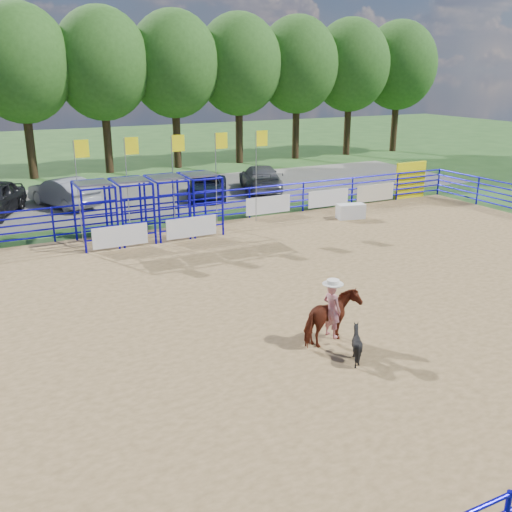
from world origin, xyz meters
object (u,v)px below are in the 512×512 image
(announcer_table, at_px, (351,211))
(car_c, at_px, (207,186))
(horse_and_rider, at_px, (332,313))
(calf, at_px, (356,344))
(car_b, at_px, (63,192))
(car_d, at_px, (260,178))

(announcer_table, xyz_separation_m, car_c, (-4.30, 7.57, 0.27))
(horse_and_rider, relative_size, calf, 2.96)
(car_b, bearing_deg, car_d, 152.56)
(horse_and_rider, xyz_separation_m, car_c, (3.96, 18.15, -0.23))
(car_b, distance_m, car_d, 11.08)
(car_d, bearing_deg, car_b, 13.99)
(horse_and_rider, height_order, car_b, horse_and_rider)
(horse_and_rider, relative_size, car_d, 0.48)
(announcer_table, relative_size, calf, 1.56)
(car_c, height_order, car_d, car_d)
(calf, xyz_separation_m, car_c, (3.91, 19.19, 0.20))
(calf, height_order, car_c, car_c)
(announcer_table, distance_m, calf, 14.22)
(announcer_table, height_order, calf, calf)
(announcer_table, bearing_deg, car_d, 95.73)
(announcer_table, xyz_separation_m, calf, (-8.21, -11.62, 0.07))
(announcer_table, relative_size, car_c, 0.29)
(horse_and_rider, xyz_separation_m, calf, (0.04, -1.04, -0.44))
(car_d, bearing_deg, horse_and_rider, 87.15)
(car_b, height_order, car_c, car_b)
(announcer_table, xyz_separation_m, car_d, (-0.79, 7.90, 0.39))
(car_c, bearing_deg, announcer_table, -36.57)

